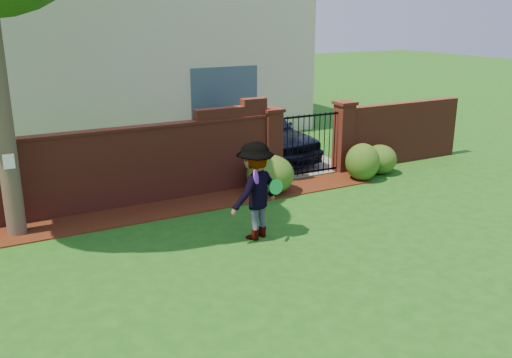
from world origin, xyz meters
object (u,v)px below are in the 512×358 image
frisbee_purple (256,177)px  car (263,134)px  man (257,191)px  frisbee_green (276,187)px

frisbee_purple → car: bearing=59.8°
man → frisbee_purple: (-0.18, -0.31, 0.39)m
car → man: size_ratio=2.37×
car → frisbee_green: 5.76m
frisbee_green → car: bearing=63.4°
car → frisbee_green: (-2.58, -5.15, 0.23)m
man → frisbee_purple: man is taller
frisbee_purple → frisbee_green: frisbee_purple is taller
man → car: bearing=-142.4°
car → frisbee_green: size_ratio=14.77×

